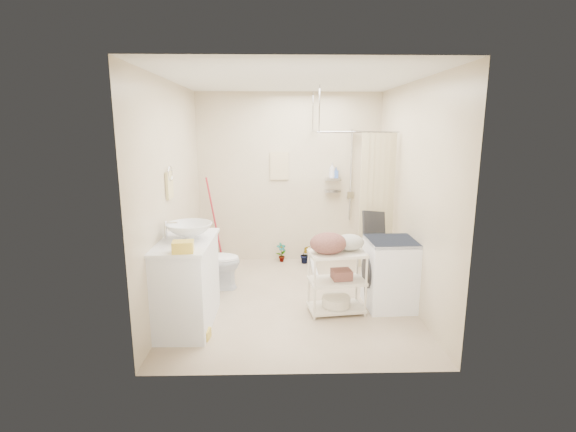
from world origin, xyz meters
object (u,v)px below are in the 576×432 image
at_px(toilet, 212,261).
at_px(laundry_rack, 337,276).
at_px(vanity, 186,283).
at_px(washing_machine, 391,273).

distance_m(toilet, laundry_rack, 1.71).
height_order(vanity, washing_machine, vanity).
height_order(vanity, toilet, vanity).
xyz_separation_m(vanity, washing_machine, (2.30, 0.39, -0.06)).
xyz_separation_m(vanity, toilet, (0.12, 1.01, -0.10)).
height_order(vanity, laundry_rack, vanity).
bearing_deg(laundry_rack, vanity, -178.76).
height_order(toilet, laundry_rack, laundry_rack).
distance_m(washing_machine, laundry_rack, 0.67).
bearing_deg(vanity, washing_machine, 10.43).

